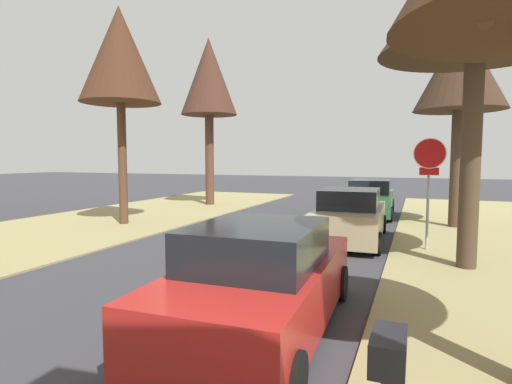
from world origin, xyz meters
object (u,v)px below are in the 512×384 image
Objects in this scene: street_tree_right_far at (461,69)px; street_tree_left_far at (209,79)px; curbside_mailbox at (388,373)px; parked_sedan_red at (261,282)px; stop_sign_far at (429,169)px; street_tree_left_mid_b at (120,56)px; parked_sedan_tan at (350,217)px; parked_sedan_green at (370,199)px.

street_tree_right_far is 0.82× the size of street_tree_left_far.
curbside_mailbox is at bearing -96.13° from street_tree_right_far.
parked_sedan_red is at bearing -58.91° from street_tree_left_far.
parked_sedan_red reaches higher than curbside_mailbox.
street_tree_left_far reaches higher than stop_sign_far.
street_tree_right_far is at bearing 83.87° from curbside_mailbox.
street_tree_left_far reaches higher than curbside_mailbox.
street_tree_right_far is 12.06m from street_tree_left_mid_b.
street_tree_left_far is 19.81m from curbside_mailbox.
street_tree_left_far is (-10.49, 7.29, 4.42)m from stop_sign_far.
street_tree_left_far is at bearing 145.21° from stop_sign_far.
parked_sedan_green is at bearing 90.47° from parked_sedan_tan.
stop_sign_far reaches higher than parked_sedan_tan.
street_tree_left_far is at bearing 141.41° from parked_sedan_tan.
curbside_mailbox is at bearing -83.49° from parked_sedan_green.
street_tree_left_mid_b is 14.58m from curbside_mailbox.
parked_sedan_tan is 3.51× the size of curbside_mailbox.
street_tree_left_far is 10.23m from parked_sedan_green.
street_tree_left_far is 16.96m from parked_sedan_red.
street_tree_right_far reaches higher than parked_sedan_red.
parked_sedan_green is (-2.16, 6.41, -1.45)m from stop_sign_far.
stop_sign_far is at bearing -15.91° from parked_sedan_tan.
parked_sedan_red and parked_sedan_tan have the same top height.
curbside_mailbox is at bearing -92.71° from stop_sign_far.
stop_sign_far is 13.52m from street_tree_left_far.
curbside_mailbox is (1.69, -9.45, 0.33)m from parked_sedan_tan.
street_tree_left_mid_b is (-10.42, 0.45, 3.98)m from stop_sign_far.
stop_sign_far reaches higher than parked_sedan_red.
parked_sedan_red is 3.51× the size of curbside_mailbox.
parked_sedan_green is (-3.15, 2.12, -4.82)m from street_tree_right_far.
curbside_mailbox is at bearing -53.48° from parked_sedan_red.
street_tree_left_mid_b is at bearing -89.40° from street_tree_left_far.
parked_sedan_green is (-0.05, 5.81, 0.00)m from parked_sedan_tan.
street_tree_left_mid_b is 1.77× the size of parked_sedan_red.
street_tree_left_mid_b is at bearing 140.18° from parked_sedan_red.
parked_sedan_green is (0.12, 12.75, 0.00)m from parked_sedan_red.
street_tree_left_far is at bearing 121.09° from parked_sedan_red.
parked_sedan_red is at bearing -90.53° from parked_sedan_green.
curbside_mailbox is (1.86, -2.51, 0.33)m from parked_sedan_red.
street_tree_right_far is 12.12m from parked_sedan_red.
parked_sedan_red is 1.00× the size of parked_sedan_tan.
parked_sedan_red is 12.75m from parked_sedan_green.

